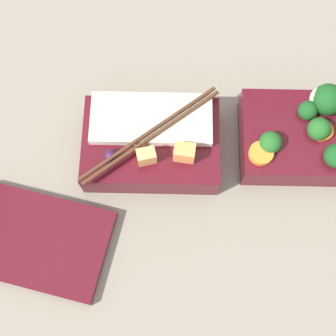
{
  "coord_description": "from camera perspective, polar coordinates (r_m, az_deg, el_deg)",
  "views": [
    {
      "loc": [
        0.09,
        0.24,
        0.61
      ],
      "look_at": [
        0.09,
        0.05,
        0.05
      ],
      "focal_mm": 50.0,
      "sensor_mm": 36.0,
      "label": 1
    }
  ],
  "objects": [
    {
      "name": "pebble_0",
      "position": [
        0.72,
        18.89,
        8.64
      ],
      "size": [
        0.02,
        0.02,
        0.02
      ],
      "primitive_type": "sphere",
      "color": "gray",
      "rests_on": "ground_plane"
    },
    {
      "name": "bento_lid",
      "position": [
        0.63,
        -15.45,
        -8.59
      ],
      "size": [
        0.2,
        0.16,
        0.01
      ],
      "primitive_type": "cube",
      "rotation": [
        0.0,
        0.0,
        -0.23
      ],
      "color": "#510F19",
      "rests_on": "ground_plane"
    },
    {
      "name": "ground_plane",
      "position": [
        0.66,
        7.87,
        3.01
      ],
      "size": [
        3.0,
        3.0,
        0.0
      ],
      "primitive_type": "plane",
      "color": "gray"
    },
    {
      "name": "bento_tray_vegetable",
      "position": [
        0.65,
        17.26,
        3.82
      ],
      "size": [
        0.18,
        0.13,
        0.08
      ],
      "color": "#510F19",
      "rests_on": "ground_plane"
    },
    {
      "name": "bento_tray_rice",
      "position": [
        0.62,
        -2.02,
        3.12
      ],
      "size": [
        0.18,
        0.14,
        0.07
      ],
      "color": "#510F19",
      "rests_on": "ground_plane"
    }
  ]
}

